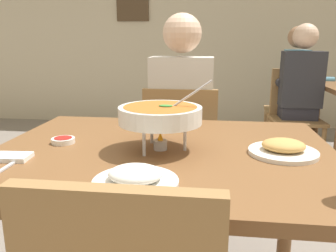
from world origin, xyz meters
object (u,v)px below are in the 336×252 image
(rice_plate, at_px, (135,178))
(appetizer_plate, at_px, (283,149))
(dining_table_main, at_px, (163,175))
(diner_main, at_px, (182,112))
(patron_bg_right, at_px, (300,87))
(chair_diner_main, at_px, (181,151))
(chair_bg_middle, at_px, (296,104))
(chair_bg_right, at_px, (294,111))
(patron_bg_middle, at_px, (299,81))
(curry_bowl, at_px, (160,115))
(sauce_dish, at_px, (63,140))

(rice_plate, distance_m, appetizer_plate, 0.56)
(dining_table_main, bearing_deg, diner_main, 90.00)
(patron_bg_right, bearing_deg, chair_diner_main, -126.78)
(diner_main, distance_m, appetizer_plate, 0.93)
(chair_bg_middle, distance_m, chair_bg_right, 0.38)
(chair_diner_main, xyz_separation_m, patron_bg_middle, (1.09, 1.81, 0.24))
(chair_diner_main, height_order, patron_bg_right, patron_bg_right)
(rice_plate, distance_m, chair_bg_right, 2.69)
(diner_main, relative_size, rice_plate, 5.46)
(curry_bowl, relative_size, appetizer_plate, 1.39)
(sauce_dish, height_order, patron_bg_right, patron_bg_right)
(diner_main, distance_m, rice_plate, 1.15)
(diner_main, bearing_deg, patron_bg_right, 52.53)
(curry_bowl, xyz_separation_m, patron_bg_middle, (1.09, 2.60, -0.15))
(dining_table_main, height_order, patron_bg_middle, patron_bg_middle)
(dining_table_main, height_order, chair_bg_right, chair_bg_right)
(diner_main, xyz_separation_m, curry_bowl, (-0.01, -0.83, 0.15))
(curry_bowl, xyz_separation_m, appetizer_plate, (0.44, 0.00, -0.11))
(diner_main, xyz_separation_m, chair_bg_right, (0.97, 1.34, -0.24))
(rice_plate, xyz_separation_m, chair_bg_right, (0.99, 2.49, -0.28))
(chair_diner_main, bearing_deg, appetizer_plate, -61.59)
(appetizer_plate, bearing_deg, diner_main, 117.45)
(chair_bg_right, relative_size, patron_bg_right, 0.69)
(diner_main, bearing_deg, sauce_dish, -116.61)
(curry_bowl, xyz_separation_m, chair_bg_right, (0.97, 2.16, -0.39))
(dining_table_main, relative_size, patron_bg_right, 0.96)
(chair_diner_main, height_order, rice_plate, chair_diner_main)
(diner_main, xyz_separation_m, chair_bg_middle, (1.06, 1.70, -0.24))
(dining_table_main, xyz_separation_m, chair_bg_middle, (1.06, 2.52, -0.15))
(chair_diner_main, height_order, patron_bg_middle, patron_bg_middle)
(patron_bg_middle, bearing_deg, curry_bowl, -112.80)
(diner_main, distance_m, sauce_dish, 0.89)
(sauce_dish, relative_size, patron_bg_right, 0.07)
(chair_diner_main, height_order, appetizer_plate, chair_diner_main)
(dining_table_main, xyz_separation_m, diner_main, (0.00, 0.81, 0.08))
(chair_diner_main, xyz_separation_m, rice_plate, (-0.03, -1.12, 0.28))
(curry_bowl, height_order, rice_plate, curry_bowl)
(dining_table_main, bearing_deg, patron_bg_right, 64.90)
(appetizer_plate, bearing_deg, curry_bowl, -179.90)
(dining_table_main, height_order, curry_bowl, curry_bowl)
(diner_main, height_order, curry_bowl, diner_main)
(appetizer_plate, xyz_separation_m, chair_bg_right, (0.54, 2.16, -0.28))
(appetizer_plate, relative_size, chair_bg_middle, 0.27)
(chair_diner_main, relative_size, curry_bowl, 2.71)
(rice_plate, distance_m, patron_bg_middle, 3.13)
(curry_bowl, bearing_deg, patron_bg_middle, 67.20)
(dining_table_main, relative_size, chair_diner_main, 1.40)
(diner_main, relative_size, sauce_dish, 14.56)
(dining_table_main, distance_m, chair_diner_main, 0.80)
(chair_diner_main, xyz_separation_m, sauce_dish, (-0.40, -0.76, 0.27))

